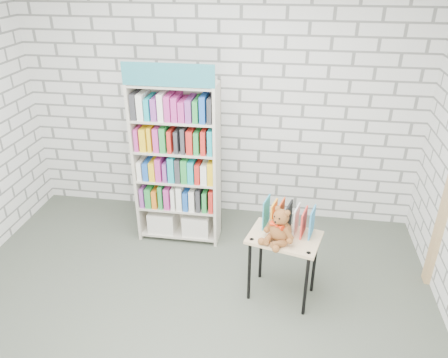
# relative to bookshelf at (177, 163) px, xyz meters

# --- Properties ---
(ground) EXTENTS (4.50, 4.50, 0.00)m
(ground) POSITION_rel_bookshelf_xyz_m (0.34, -1.36, -0.90)
(ground) COLOR #484F42
(ground) RESTS_ON ground
(room_shell) EXTENTS (4.52, 4.02, 2.81)m
(room_shell) POSITION_rel_bookshelf_xyz_m (0.34, -1.36, 0.88)
(room_shell) COLOR silver
(room_shell) RESTS_ON ground
(bookshelf) EXTENTS (0.88, 0.34, 1.98)m
(bookshelf) POSITION_rel_bookshelf_xyz_m (0.00, 0.00, 0.00)
(bookshelf) COLOR beige
(bookshelf) RESTS_ON ground
(display_table) EXTENTS (0.70, 0.56, 0.66)m
(display_table) POSITION_rel_bookshelf_xyz_m (1.16, -0.82, -0.34)
(display_table) COLOR tan
(display_table) RESTS_ON ground
(table_books) EXTENTS (0.46, 0.29, 0.25)m
(table_books) POSITION_rel_bookshelf_xyz_m (1.19, -0.73, -0.12)
(table_books) COLOR teal
(table_books) RESTS_ON display_table
(teddy_bear) EXTENTS (0.31, 0.30, 0.32)m
(teddy_bear) POSITION_rel_bookshelf_xyz_m (1.11, -0.91, -0.12)
(teddy_bear) COLOR brown
(teddy_bear) RESTS_ON display_table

